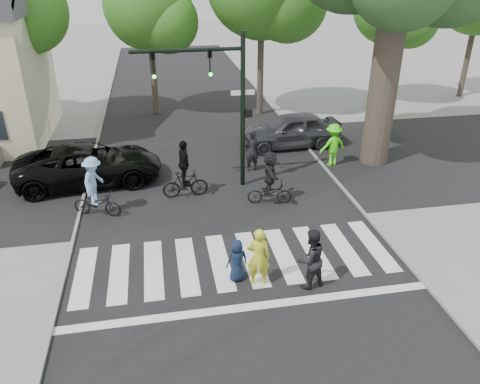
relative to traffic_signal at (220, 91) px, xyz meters
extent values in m
plane|color=gray|center=(-0.35, -6.20, -3.90)|extent=(120.00, 120.00, 0.00)
cube|color=black|center=(-0.35, -1.20, -3.90)|extent=(10.00, 70.00, 0.01)
cube|color=black|center=(-0.35, 1.80, -3.89)|extent=(70.00, 10.00, 0.01)
cube|color=gray|center=(-5.40, -1.20, -3.85)|extent=(0.10, 70.00, 0.10)
cube|color=gray|center=(4.70, -1.20, -3.85)|extent=(0.10, 70.00, 0.10)
cube|color=silver|center=(-4.85, -5.20, -3.89)|extent=(0.55, 3.00, 0.01)
cube|color=silver|center=(-3.85, -5.20, -3.89)|extent=(0.55, 3.00, 0.01)
cube|color=silver|center=(-2.85, -5.20, -3.89)|extent=(0.55, 3.00, 0.01)
cube|color=silver|center=(-1.85, -5.20, -3.89)|extent=(0.55, 3.00, 0.01)
cube|color=silver|center=(-0.85, -5.20, -3.89)|extent=(0.55, 3.00, 0.01)
cube|color=silver|center=(0.15, -5.20, -3.89)|extent=(0.55, 3.00, 0.01)
cube|color=silver|center=(1.15, -5.20, -3.89)|extent=(0.55, 3.00, 0.01)
cube|color=silver|center=(2.15, -5.20, -3.89)|extent=(0.55, 3.00, 0.01)
cube|color=silver|center=(3.15, -5.20, -3.89)|extent=(0.55, 3.00, 0.01)
cube|color=silver|center=(4.15, -5.20, -3.89)|extent=(0.55, 3.00, 0.01)
cube|color=silver|center=(-0.35, -7.40, -3.89)|extent=(10.00, 0.30, 0.01)
cylinder|color=black|center=(0.85, 0.00, -0.90)|extent=(0.18, 0.18, 6.00)
cylinder|color=black|center=(-1.15, 0.00, 1.50)|extent=(4.00, 0.14, 0.14)
imported|color=black|center=(-0.35, 0.00, 1.05)|extent=(0.16, 0.20, 1.00)
sphere|color=#19E533|center=(-0.35, -0.12, 0.65)|extent=(0.14, 0.14, 0.14)
imported|color=black|center=(-2.35, 0.00, 1.05)|extent=(0.16, 0.20, 1.00)
sphere|color=#19E533|center=(-2.35, -0.12, 0.65)|extent=(0.14, 0.14, 0.14)
cube|color=black|center=(1.07, 0.00, -0.90)|extent=(0.28, 0.18, 0.30)
cube|color=#FF660C|center=(1.18, 0.00, -0.90)|extent=(0.02, 0.14, 0.20)
cube|color=white|center=(0.85, 0.00, -0.10)|extent=(0.90, 0.04, 0.18)
cylinder|color=brown|center=(7.15, 1.30, -0.40)|extent=(1.20, 1.20, 7.00)
cylinder|color=brown|center=(7.45, 1.10, 2.60)|extent=(1.29, 1.74, 2.93)
cylinder|color=brown|center=(-9.35, 9.50, -0.68)|extent=(0.36, 0.36, 6.44)
sphere|color=#377B1B|center=(-8.19, 8.63, 2.08)|extent=(4.06, 4.06, 4.06)
cylinder|color=brown|center=(-2.35, 10.60, -1.10)|extent=(0.36, 0.36, 5.60)
sphere|color=#377B1B|center=(-2.35, 10.60, 2.10)|extent=(4.80, 4.80, 4.80)
sphere|color=#377B1B|center=(-1.39, 9.88, 1.30)|extent=(3.36, 3.36, 3.36)
cylinder|color=brown|center=(3.65, 9.30, -0.54)|extent=(0.36, 0.36, 6.72)
sphere|color=#377B1B|center=(4.85, 8.40, 2.34)|extent=(4.20, 4.20, 4.20)
cylinder|color=brown|center=(11.65, 10.10, -1.17)|extent=(0.36, 0.36, 5.46)
sphere|color=#377B1B|center=(11.65, 10.10, 1.95)|extent=(4.60, 4.60, 4.60)
sphere|color=#377B1B|center=(12.57, 9.41, 1.17)|extent=(3.22, 3.22, 3.22)
cylinder|color=brown|center=(17.65, 10.70, -0.82)|extent=(0.36, 0.36, 6.16)
imported|color=yellow|center=(0.07, -6.43, -3.01)|extent=(0.73, 0.55, 1.79)
imported|color=#111E39|center=(-0.48, -6.14, -3.25)|extent=(0.70, 0.52, 1.30)
imported|color=black|center=(1.44, -6.81, -2.99)|extent=(1.04, 0.91, 1.81)
imported|color=black|center=(-4.73, -1.53, -3.44)|extent=(1.86, 1.17, 0.92)
imported|color=#7FAAD7|center=(-4.73, -1.53, -2.55)|extent=(1.00, 1.30, 1.77)
imported|color=black|center=(-1.52, -0.64, -3.37)|extent=(1.77, 0.56, 1.05)
imported|color=black|center=(-1.52, -0.64, -2.52)|extent=(0.48, 1.08, 1.81)
imported|color=black|center=(1.53, -1.77, -3.47)|extent=(1.73, 0.85, 0.87)
imported|color=black|center=(1.53, -1.77, -2.64)|extent=(0.75, 1.60, 1.66)
imported|color=black|center=(-5.24, 1.34, -3.10)|extent=(5.97, 3.15, 1.60)
imported|color=#383A3E|center=(3.95, 3.85, -3.07)|extent=(4.96, 2.20, 1.66)
imported|color=#4FFF17|center=(5.12, 1.27, -2.95)|extent=(1.34, 0.94, 1.90)
imported|color=black|center=(1.49, 1.33, -2.98)|extent=(0.75, 0.58, 1.84)
camera|label=1|loc=(-2.40, -16.90, 4.41)|focal=35.00mm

